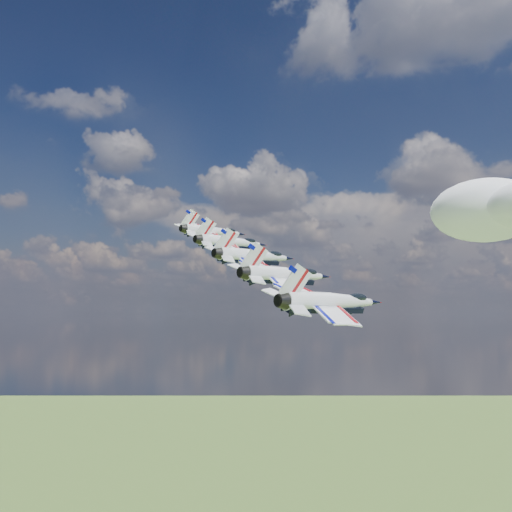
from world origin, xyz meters
The scene contains 6 objects.
cloud_far centered at (6.67, 205.81, 184.64)m, with size 68.70×53.98×26.99m, color white.
jet_0 centered at (-23.22, 32.87, 158.03)m, with size 9.92×14.69×4.39m, color white, non-canonical shape.
jet_1 centered at (-13.78, 24.43, 154.49)m, with size 9.92×14.69×4.39m, color white, non-canonical shape.
jet_2 centered at (-4.34, 15.99, 150.96)m, with size 9.92×14.69×4.39m, color silver, non-canonical shape.
jet_3 centered at (5.10, 7.55, 147.43)m, with size 9.92×14.69×4.39m, color white, non-canonical shape.
jet_4 centered at (14.55, -0.89, 143.89)m, with size 9.92×14.69×4.39m, color silver, non-canonical shape.
Camera 1 is at (36.80, -54.42, 142.63)m, focal length 40.00 mm.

